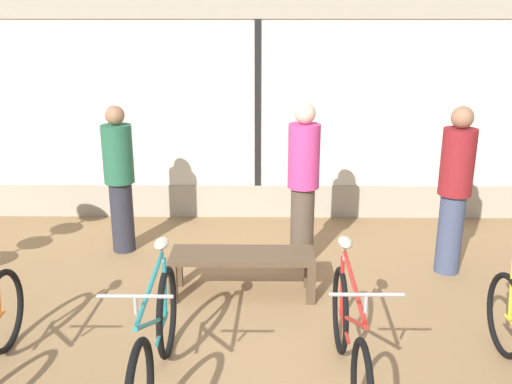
{
  "coord_description": "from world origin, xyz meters",
  "views": [
    {
      "loc": [
        0.06,
        -4.01,
        2.66
      ],
      "look_at": [
        0.0,
        1.44,
        0.95
      ],
      "focal_mm": 40.0,
      "sensor_mm": 36.0,
      "label": 1
    }
  ],
  "objects_px": {
    "bicycle_right": "(350,340)",
    "customer_near_rack": "(119,177)",
    "customer_by_window": "(303,181)",
    "bicycle_left": "(155,344)",
    "display_bench": "(242,261)",
    "customer_mid_floor": "(455,187)"
  },
  "relations": [
    {
      "from": "bicycle_left",
      "to": "display_bench",
      "type": "xyz_separation_m",
      "value": [
        0.57,
        1.55,
        -0.04
      ]
    },
    {
      "from": "bicycle_left",
      "to": "customer_near_rack",
      "type": "relative_size",
      "value": 1.06
    },
    {
      "from": "customer_near_rack",
      "to": "customer_mid_floor",
      "type": "bearing_deg",
      "value": -8.46
    },
    {
      "from": "customer_near_rack",
      "to": "customer_by_window",
      "type": "height_order",
      "value": "customer_by_window"
    },
    {
      "from": "bicycle_right",
      "to": "display_bench",
      "type": "height_order",
      "value": "bicycle_right"
    },
    {
      "from": "customer_by_window",
      "to": "customer_mid_floor",
      "type": "distance_m",
      "value": 1.57
    },
    {
      "from": "display_bench",
      "to": "customer_near_rack",
      "type": "height_order",
      "value": "customer_near_rack"
    },
    {
      "from": "customer_near_rack",
      "to": "bicycle_left",
      "type": "bearing_deg",
      "value": -71.98
    },
    {
      "from": "bicycle_right",
      "to": "customer_near_rack",
      "type": "xyz_separation_m",
      "value": [
        -2.26,
        2.56,
        0.5
      ]
    },
    {
      "from": "bicycle_left",
      "to": "display_bench",
      "type": "relative_size",
      "value": 1.29
    },
    {
      "from": "bicycle_left",
      "to": "customer_mid_floor",
      "type": "bearing_deg",
      "value": 37.36
    },
    {
      "from": "display_bench",
      "to": "bicycle_left",
      "type": "bearing_deg",
      "value": -110.26
    },
    {
      "from": "customer_near_rack",
      "to": "customer_by_window",
      "type": "distance_m",
      "value": 2.08
    },
    {
      "from": "customer_mid_floor",
      "to": "display_bench",
      "type": "bearing_deg",
      "value": -165.74
    },
    {
      "from": "bicycle_left",
      "to": "customer_by_window",
      "type": "distance_m",
      "value": 2.69
    },
    {
      "from": "bicycle_right",
      "to": "customer_by_window",
      "type": "relative_size",
      "value": 1.0
    },
    {
      "from": "display_bench",
      "to": "customer_by_window",
      "type": "height_order",
      "value": "customer_by_window"
    },
    {
      "from": "bicycle_left",
      "to": "customer_mid_floor",
      "type": "relative_size",
      "value": 1.01
    },
    {
      "from": "bicycle_left",
      "to": "customer_mid_floor",
      "type": "xyz_separation_m",
      "value": [
        2.75,
        2.1,
        0.54
      ]
    },
    {
      "from": "customer_mid_floor",
      "to": "bicycle_left",
      "type": "bearing_deg",
      "value": -142.64
    },
    {
      "from": "bicycle_right",
      "to": "bicycle_left",
      "type": "bearing_deg",
      "value": -176.81
    },
    {
      "from": "bicycle_left",
      "to": "customer_near_rack",
      "type": "distance_m",
      "value": 2.82
    }
  ]
}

